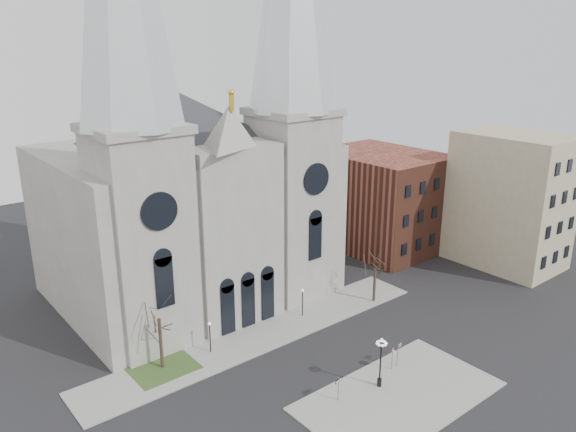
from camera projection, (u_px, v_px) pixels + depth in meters
ground at (334, 383)px, 50.93m from camera, size 160.00×160.00×0.00m
sidewalk_near at (399, 396)px, 49.02m from camera, size 18.00×10.00×0.14m
sidewalk_far at (262, 335)px, 59.04m from camera, size 40.00×6.00×0.14m
grass_patch at (163, 368)px, 53.16m from camera, size 6.00×5.00×0.18m
cathedral at (196, 146)px, 62.16m from camera, size 33.00×26.66×54.00m
bg_building_brick at (380, 199)px, 83.06m from camera, size 14.00×18.00×14.00m
bg_building_tan at (510, 200)px, 75.43m from camera, size 10.00×14.00×18.00m
tree_left at (159, 316)px, 51.48m from camera, size 3.20×3.20×7.50m
tree_right at (375, 267)px, 65.22m from camera, size 3.20×3.20×6.00m
ped_lamp_left at (210, 332)px, 55.11m from camera, size 0.32×0.32×3.26m
ped_lamp_right at (303, 298)px, 62.32m from camera, size 0.32×0.32×3.26m
stop_sign at (392, 354)px, 52.38m from camera, size 0.79×0.10×2.20m
globe_lamp at (381, 356)px, 49.41m from camera, size 1.14×1.14×4.78m
one_way_sign at (338, 385)px, 47.90m from camera, size 0.97×0.24×2.24m
street_name_sign at (398, 352)px, 53.12m from camera, size 0.72×0.22×2.30m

